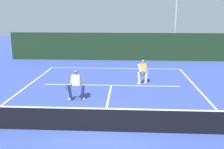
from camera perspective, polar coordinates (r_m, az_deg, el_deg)
The scene contains 11 objects.
ground_plane at distance 10.53m, azimuth -2.33°, elevation -12.17°, with size 80.00×80.00×0.00m, color #364A9F.
court_line_baseline_far at distance 21.68m, azimuth 0.67°, elevation 1.35°, with size 10.52×0.10×0.01m, color white.
court_line_service at distance 16.70m, azimuth -0.14°, elevation -2.35°, with size 8.57×0.10×0.01m, color white.
court_line_centre at distance 13.48m, azimuth -1.01°, elevation -6.27°, with size 0.10×6.40×0.01m, color white.
tennis_net at distance 10.33m, azimuth -2.36°, elevation -9.67°, with size 11.52×0.09×1.09m.
player_near at distance 13.85m, azimuth -7.82°, elevation -2.03°, with size 0.94×0.88×1.61m.
player_far at distance 16.96m, azimuth 6.67°, elevation 0.77°, with size 0.74×0.90×1.56m.
tennis_ball at distance 12.79m, azimuth -6.82°, elevation -7.33°, with size 0.07×0.07×0.07m, color #D1E033.
tennis_ball_extra at distance 16.69m, azimuth -7.25°, elevation -2.36°, with size 0.07×0.07×0.07m, color #D1E033.
back_fence_windscreen at distance 25.12m, azimuth 1.07°, elevation 6.03°, with size 20.39×0.12×2.61m, color black.
light_pole at distance 26.16m, azimuth 13.77°, elevation 14.30°, with size 0.55×0.44×8.46m.
Camera 1 is at (0.96, -9.45, 4.56)m, focal length 42.34 mm.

